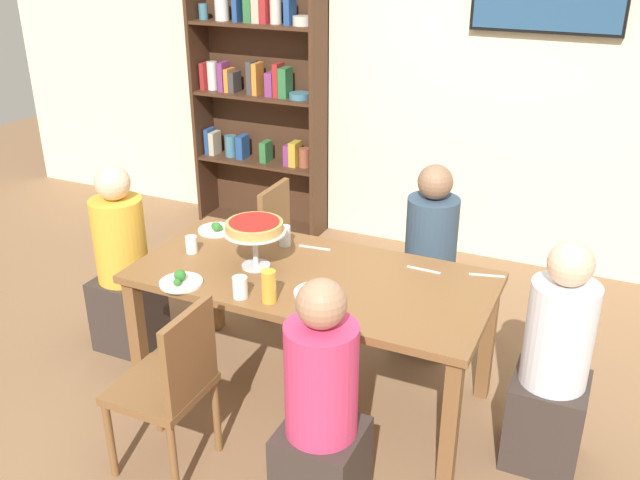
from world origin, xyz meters
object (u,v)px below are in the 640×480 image
at_px(dining_table, 312,289).
at_px(beer_glass_amber_tall, 269,287).
at_px(cutlery_fork_near, 315,248).
at_px(diner_far_right, 429,271).
at_px(salad_plate_spare, 317,292).
at_px(diner_near_right, 321,422).
at_px(salad_plate_near_diner, 216,229).
at_px(chair_far_left, 290,245).
at_px(water_glass_clear_far, 285,236).
at_px(diner_head_east, 553,373).
at_px(cutlery_knife_near, 487,275).
at_px(salad_plate_far_diner, 181,281).
at_px(water_glass_clear_near, 191,244).
at_px(chair_near_left, 172,382).
at_px(water_glass_clear_spare, 240,287).
at_px(deep_dish_pizza_stand, 255,230).
at_px(diner_head_west, 124,272).
at_px(bookshelf, 259,90).
at_px(cutlery_fork_far, 424,270).
at_px(cutlery_knife_far, 263,235).

relative_size(dining_table, beer_glass_amber_tall, 11.38).
height_order(beer_glass_amber_tall, cutlery_fork_near, beer_glass_amber_tall).
relative_size(dining_table, cutlery_fork_near, 10.10).
height_order(diner_far_right, salad_plate_spare, diner_far_right).
relative_size(diner_near_right, salad_plate_near_diner, 5.49).
distance_m(chair_far_left, water_glass_clear_far, 0.63).
relative_size(salad_plate_spare, beer_glass_amber_tall, 1.43).
distance_m(diner_head_east, beer_glass_amber_tall, 1.36).
relative_size(diner_near_right, cutlery_knife_near, 6.39).
distance_m(diner_far_right, chair_far_left, 0.91).
height_order(dining_table, diner_head_east, diner_head_east).
relative_size(chair_far_left, salad_plate_far_diner, 4.06).
relative_size(chair_far_left, water_glass_clear_near, 9.41).
xyz_separation_m(chair_far_left, chair_near_left, (0.17, -1.53, 0.00)).
bearing_deg(water_glass_clear_spare, salad_plate_far_diner, -178.69).
bearing_deg(water_glass_clear_spare, water_glass_clear_near, 146.86).
distance_m(deep_dish_pizza_stand, water_glass_clear_near, 0.44).
height_order(diner_near_right, cutlery_knife_near, diner_near_right).
xyz_separation_m(diner_head_west, chair_near_left, (0.89, -0.77, -0.01)).
distance_m(diner_head_west, diner_far_right, 1.80).
bearing_deg(diner_near_right, water_glass_clear_far, 34.02).
xyz_separation_m(diner_near_right, salad_plate_near_diner, (-1.13, 1.01, 0.26)).
distance_m(dining_table, bookshelf, 2.51).
relative_size(diner_head_east, deep_dish_pizza_stand, 3.56).
bearing_deg(salad_plate_spare, dining_table, 121.51).
relative_size(chair_near_left, cutlery_knife_near, 4.83).
height_order(salad_plate_far_diner, cutlery_fork_near, salad_plate_far_diner).
distance_m(deep_dish_pizza_stand, cutlery_fork_far, 0.89).
bearing_deg(deep_dish_pizza_stand, cutlery_fork_near, 61.68).
bearing_deg(deep_dish_pizza_stand, water_glass_clear_near, 178.67).
bearing_deg(cutlery_knife_far, water_glass_clear_spare, 91.12).
xyz_separation_m(dining_table, chair_far_left, (-0.51, 0.75, -0.17)).
xyz_separation_m(dining_table, salad_plate_near_diner, (-0.73, 0.26, 0.10)).
distance_m(bookshelf, water_glass_clear_far, 2.12).
relative_size(beer_glass_amber_tall, cutlery_knife_near, 0.89).
height_order(salad_plate_far_diner, water_glass_clear_far, water_glass_clear_far).
relative_size(dining_table, diner_near_right, 1.58).
bearing_deg(cutlery_knife_far, diner_head_west, 4.01).
height_order(salad_plate_near_diner, cutlery_fork_near, salad_plate_near_diner).
height_order(water_glass_clear_far, cutlery_knife_near, water_glass_clear_far).
bearing_deg(chair_far_left, water_glass_clear_spare, 15.09).
bearing_deg(beer_glass_amber_tall, water_glass_clear_spare, -172.31).
bearing_deg(diner_near_right, chair_far_left, 30.92).
height_order(diner_near_right, water_glass_clear_spare, diner_near_right).
xyz_separation_m(chair_far_left, salad_plate_spare, (0.62, -0.94, 0.27)).
bearing_deg(salad_plate_far_diner, chair_far_left, 88.10).
bearing_deg(diner_far_right, water_glass_clear_near, -54.40).
bearing_deg(diner_far_right, deep_dish_pizza_stand, -41.32).
bearing_deg(chair_far_left, cutlery_knife_far, 6.12).
bearing_deg(chair_far_left, water_glass_clear_far, 24.09).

